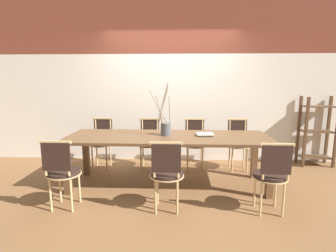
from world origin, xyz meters
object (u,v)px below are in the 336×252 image
(chair_near_center, at_px, (271,173))
(shelving_rack, at_px, (317,132))
(dining_table, at_px, (168,142))
(vase_centerpiece, at_px, (166,128))
(chair_far_center, at_px, (195,141))
(book_stack, at_px, (205,134))

(chair_near_center, relative_size, shelving_rack, 0.70)
(dining_table, xyz_separation_m, vase_centerpiece, (-0.04, 0.06, 0.20))
(chair_far_center, xyz_separation_m, shelving_rack, (2.26, 0.30, 0.14))
(chair_near_center, height_order, chair_far_center, same)
(vase_centerpiece, bearing_deg, chair_far_center, 56.61)
(chair_far_center, distance_m, shelving_rack, 2.28)
(dining_table, distance_m, shelving_rack, 2.91)
(chair_near_center, height_order, shelving_rack, shelving_rack)
(vase_centerpiece, relative_size, shelving_rack, 0.59)
(dining_table, relative_size, shelving_rack, 2.32)
(shelving_rack, bearing_deg, vase_centerpiece, -159.49)
(shelving_rack, bearing_deg, book_stack, -154.50)
(chair_near_center, distance_m, chair_far_center, 1.77)
(chair_near_center, bearing_deg, shelving_rack, 52.26)
(dining_table, relative_size, book_stack, 11.82)
(chair_far_center, height_order, book_stack, chair_far_center)
(vase_centerpiece, relative_size, book_stack, 3.02)
(chair_far_center, height_order, shelving_rack, shelving_rack)
(vase_centerpiece, xyz_separation_m, shelving_rack, (2.74, 1.02, -0.24))
(shelving_rack, bearing_deg, chair_far_center, -172.55)
(chair_near_center, height_order, vase_centerpiece, vase_centerpiece)
(vase_centerpiece, bearing_deg, shelving_rack, 20.51)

